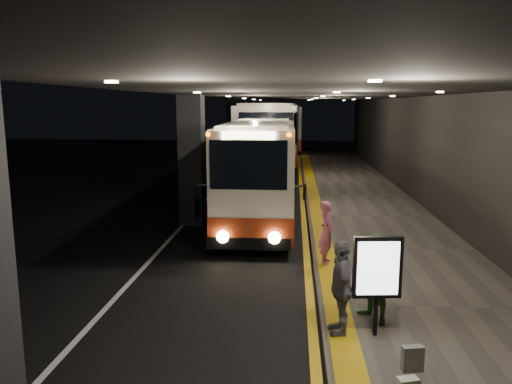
{
  "coord_description": "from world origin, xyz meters",
  "views": [
    {
      "loc": [
        1.96,
        -12.7,
        4.08
      ],
      "look_at": [
        0.94,
        0.79,
        1.7
      ],
      "focal_mm": 35.0,
      "sensor_mm": 36.0,
      "label": 1
    }
  ],
  "objects_px": {
    "passenger_waiting_green": "(375,279)",
    "stanchion_post": "(324,245)",
    "passenger_boarding": "(327,232)",
    "bag_polka": "(412,358)",
    "coach_second": "(272,143)",
    "passenger_waiting_grey": "(341,287)",
    "info_sign": "(378,269)",
    "coach_third": "(282,129)",
    "coach_main": "(262,172)"
  },
  "relations": [
    {
      "from": "passenger_waiting_green",
      "to": "stanchion_post",
      "type": "bearing_deg",
      "value": 156.44
    },
    {
      "from": "passenger_waiting_green",
      "to": "passenger_boarding",
      "type": "bearing_deg",
      "value": 155.31
    },
    {
      "from": "stanchion_post",
      "to": "bag_polka",
      "type": "bearing_deg",
      "value": -78.47
    },
    {
      "from": "coach_second",
      "to": "passenger_waiting_grey",
      "type": "distance_m",
      "value": 19.77
    },
    {
      "from": "coach_second",
      "to": "info_sign",
      "type": "height_order",
      "value": "coach_second"
    },
    {
      "from": "coach_third",
      "to": "passenger_boarding",
      "type": "relative_size",
      "value": 7.91
    },
    {
      "from": "bag_polka",
      "to": "stanchion_post",
      "type": "xyz_separation_m",
      "value": [
        -1.02,
        4.99,
        0.31
      ]
    },
    {
      "from": "passenger_boarding",
      "to": "passenger_waiting_green",
      "type": "xyz_separation_m",
      "value": [
        0.67,
        -3.37,
        0.02
      ]
    },
    {
      "from": "coach_third",
      "to": "passenger_waiting_grey",
      "type": "bearing_deg",
      "value": -90.67
    },
    {
      "from": "coach_main",
      "to": "passenger_boarding",
      "type": "height_order",
      "value": "coach_main"
    },
    {
      "from": "passenger_waiting_grey",
      "to": "bag_polka",
      "type": "distance_m",
      "value": 1.66
    },
    {
      "from": "coach_second",
      "to": "coach_main",
      "type": "bearing_deg",
      "value": -87.99
    },
    {
      "from": "coach_main",
      "to": "passenger_waiting_grey",
      "type": "relative_size",
      "value": 6.6
    },
    {
      "from": "coach_third",
      "to": "passenger_waiting_green",
      "type": "xyz_separation_m",
      "value": [
        2.59,
        -36.86,
        -0.91
      ]
    },
    {
      "from": "coach_second",
      "to": "passenger_waiting_green",
      "type": "distance_m",
      "value": 19.34
    },
    {
      "from": "passenger_waiting_green",
      "to": "info_sign",
      "type": "distance_m",
      "value": 0.67
    },
    {
      "from": "passenger_boarding",
      "to": "passenger_waiting_green",
      "type": "distance_m",
      "value": 3.43
    },
    {
      "from": "passenger_boarding",
      "to": "stanchion_post",
      "type": "height_order",
      "value": "passenger_boarding"
    },
    {
      "from": "coach_third",
      "to": "coach_main",
      "type": "bearing_deg",
      "value": -93.74
    },
    {
      "from": "passenger_waiting_green",
      "to": "info_sign",
      "type": "bearing_deg",
      "value": -42.69
    },
    {
      "from": "coach_main",
      "to": "info_sign",
      "type": "bearing_deg",
      "value": -75.67
    },
    {
      "from": "coach_main",
      "to": "info_sign",
      "type": "height_order",
      "value": "coach_main"
    },
    {
      "from": "passenger_boarding",
      "to": "info_sign",
      "type": "bearing_deg",
      "value": -160.04
    },
    {
      "from": "coach_second",
      "to": "bag_polka",
      "type": "distance_m",
      "value": 21.11
    },
    {
      "from": "coach_second",
      "to": "passenger_waiting_grey",
      "type": "relative_size",
      "value": 7.7
    },
    {
      "from": "stanchion_post",
      "to": "coach_second",
      "type": "bearing_deg",
      "value": 97.18
    },
    {
      "from": "passenger_waiting_green",
      "to": "coach_third",
      "type": "bearing_deg",
      "value": 148.14
    },
    {
      "from": "passenger_waiting_green",
      "to": "bag_polka",
      "type": "height_order",
      "value": "passenger_waiting_green"
    },
    {
      "from": "coach_third",
      "to": "info_sign",
      "type": "relative_size",
      "value": 7.17
    },
    {
      "from": "coach_second",
      "to": "info_sign",
      "type": "distance_m",
      "value": 19.87
    },
    {
      "from": "bag_polka",
      "to": "info_sign",
      "type": "relative_size",
      "value": 0.22
    },
    {
      "from": "passenger_waiting_green",
      "to": "stanchion_post",
      "type": "distance_m",
      "value": 3.37
    },
    {
      "from": "passenger_waiting_green",
      "to": "stanchion_post",
      "type": "height_order",
      "value": "passenger_waiting_green"
    },
    {
      "from": "passenger_boarding",
      "to": "passenger_waiting_grey",
      "type": "distance_m",
      "value": 3.89
    },
    {
      "from": "info_sign",
      "to": "stanchion_post",
      "type": "bearing_deg",
      "value": 94.04
    },
    {
      "from": "coach_third",
      "to": "stanchion_post",
      "type": "xyz_separation_m",
      "value": [
        1.88,
        -33.58,
        -1.23
      ]
    },
    {
      "from": "coach_second",
      "to": "passenger_waiting_grey",
      "type": "bearing_deg",
      "value": -82.4
    },
    {
      "from": "coach_main",
      "to": "info_sign",
      "type": "relative_size",
      "value": 6.29
    },
    {
      "from": "coach_third",
      "to": "coach_second",
      "type": "bearing_deg",
      "value": -94.01
    },
    {
      "from": "coach_main",
      "to": "bag_polka",
      "type": "bearing_deg",
      "value": -75.36
    },
    {
      "from": "coach_main",
      "to": "passenger_boarding",
      "type": "bearing_deg",
      "value": -71.67
    },
    {
      "from": "passenger_boarding",
      "to": "info_sign",
      "type": "xyz_separation_m",
      "value": [
        0.6,
        -3.93,
        0.39
      ]
    },
    {
      "from": "passenger_boarding",
      "to": "passenger_waiting_grey",
      "type": "height_order",
      "value": "passenger_waiting_grey"
    },
    {
      "from": "passenger_boarding",
      "to": "stanchion_post",
      "type": "distance_m",
      "value": 0.31
    },
    {
      "from": "coach_main",
      "to": "passenger_waiting_green",
      "type": "bearing_deg",
      "value": -74.42
    },
    {
      "from": "coach_main",
      "to": "coach_second",
      "type": "height_order",
      "value": "coach_second"
    },
    {
      "from": "passenger_waiting_green",
      "to": "stanchion_post",
      "type": "relative_size",
      "value": 1.63
    },
    {
      "from": "coach_main",
      "to": "stanchion_post",
      "type": "xyz_separation_m",
      "value": [
        1.94,
        -5.9,
        -0.99
      ]
    },
    {
      "from": "passenger_boarding",
      "to": "passenger_waiting_green",
      "type": "height_order",
      "value": "passenger_waiting_green"
    },
    {
      "from": "bag_polka",
      "to": "info_sign",
      "type": "distance_m",
      "value": 1.56
    }
  ]
}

